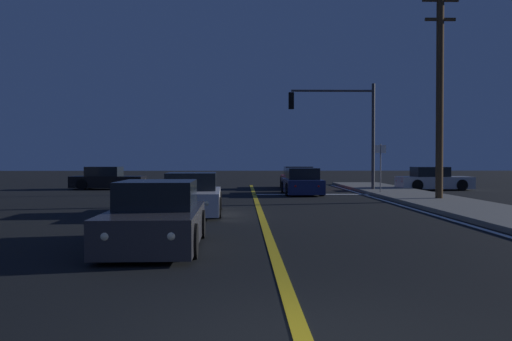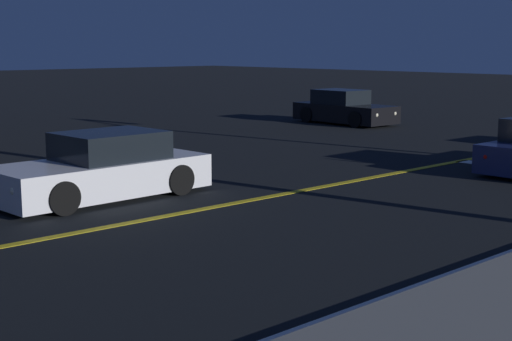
% 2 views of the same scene
% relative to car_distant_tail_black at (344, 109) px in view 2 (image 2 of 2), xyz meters
% --- Properties ---
extents(lane_line_center, '(0.20, 40.91, 0.01)m').
position_rel_car_distant_tail_black_xyz_m(lane_line_center, '(8.62, -15.76, -0.57)').
color(lane_line_center, gold).
rests_on(lane_line_center, ground).
extents(lane_line_edge_right, '(0.16, 40.91, 0.01)m').
position_rel_car_distant_tail_black_xyz_m(lane_line_edge_right, '(14.13, -15.76, -0.57)').
color(lane_line_edge_right, white).
rests_on(lane_line_edge_right, ground).
extents(car_distant_tail_black, '(4.34, 1.94, 1.34)m').
position_rel_car_distant_tail_black_xyz_m(car_distant_tail_black, '(0.00, 0.00, 0.00)').
color(car_distant_tail_black, black).
rests_on(car_distant_tail_black, ground).
extents(car_far_approaching_white, '(2.05, 4.48, 1.34)m').
position_rel_car_distant_tail_black_xyz_m(car_far_approaching_white, '(6.36, -14.91, 0.00)').
color(car_far_approaching_white, silver).
rests_on(car_far_approaching_white, ground).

